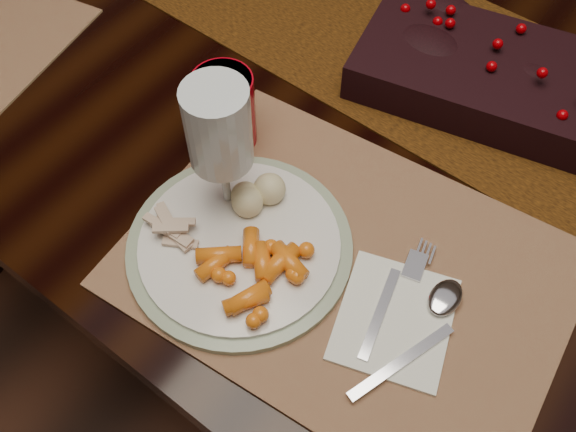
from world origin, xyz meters
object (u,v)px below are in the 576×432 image
Objects in this scene: dinner_plate at (240,246)px; baby_carrots at (248,261)px; mashed_potatoes at (257,193)px; napkin at (395,319)px; wine_glass at (222,156)px; dining_table at (376,241)px; red_cup at (225,110)px; placemat_main at (347,268)px; turkey_shreds at (175,229)px; centerpiece at (498,73)px.

dinner_plate is 2.31× the size of baby_carrots.
napkin is at bearing -6.05° from mashed_potatoes.
wine_glass is at bearing 141.86° from dinner_plate.
dining_table is 0.50m from red_cup.
mashed_potatoes is (-0.13, -0.00, 0.04)m from placemat_main.
wine_glass is (-0.08, 0.06, 0.07)m from baby_carrots.
mashed_potatoes is 0.10m from turkey_shreds.
centerpiece reaches higher than dining_table.
turkey_shreds is (-0.07, -0.03, 0.02)m from dinner_plate.
baby_carrots is at bearing -43.17° from red_cup.
dining_table is at bearing 102.22° from placemat_main.
red_cup is (-0.15, 0.14, 0.03)m from baby_carrots.
placemat_main is at bearing -72.74° from dining_table.
mashed_potatoes reaches higher than turkey_shreds.
dining_table is 0.47m from placemat_main.
centerpiece is at bearing 78.18° from baby_carrots.
centerpiece is 0.76× the size of placemat_main.
red_cup is (-0.23, -0.28, 0.02)m from centerpiece.
dinner_plate is (-0.03, -0.32, 0.39)m from dining_table.
centerpiece is 4.73× the size of mashed_potatoes.
red_cup reaches higher than napkin.
dinner_plate is 0.11m from wine_glass.
turkey_shreds reaches higher than dining_table.
red_cup is (-0.12, 0.12, 0.04)m from dinner_plate.
wine_glass is (-0.24, 0.01, 0.09)m from napkin.
red_cup reaches higher than dining_table.
dinner_plate is at bearing -45.25° from red_cup.
placemat_main is 4.68× the size of red_cup.
turkey_shreds reaches higher than dinner_plate.
dining_table is 13.19× the size of napkin.
turkey_shreds is (-0.05, -0.09, -0.01)m from mashed_potatoes.
wine_glass reaches higher than placemat_main.
baby_carrots is 0.12m from wine_glass.
centerpiece reaches higher than napkin.
dining_table is 3.74× the size of placemat_main.
baby_carrots is (-0.09, -0.42, -0.01)m from centerpiece.
wine_glass reaches higher than mashed_potatoes.
turkey_shreds is 0.68× the size of red_cup.
placemat_main is 0.13m from mashed_potatoes.
baby_carrots reaches higher than placemat_main.
dinner_plate is 1.89× the size of napkin.
wine_glass is (0.07, -0.08, 0.04)m from red_cup.
turkey_shreds is (-0.09, -0.36, 0.40)m from dining_table.
napkin reaches higher than dining_table.
dining_table is at bearing 54.60° from red_cup.
wine_glass reaches higher than dinner_plate.
mashed_potatoes is (-0.04, 0.07, 0.01)m from baby_carrots.
centerpiece is at bearing 84.51° from placemat_main.
mashed_potatoes reaches higher than placemat_main.
napkin reaches higher than placemat_main.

